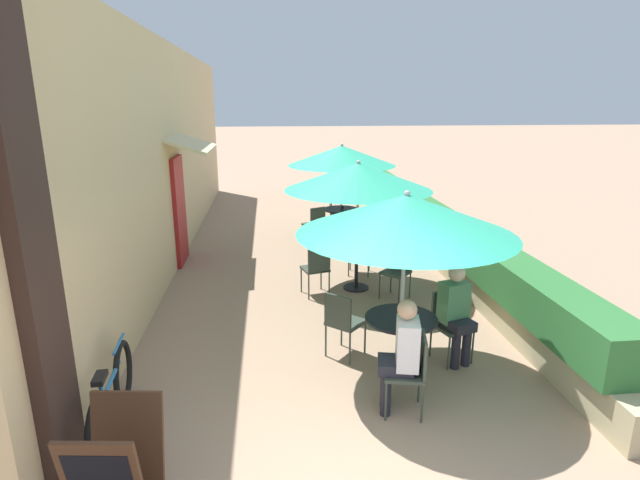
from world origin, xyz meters
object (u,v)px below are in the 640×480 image
Objects in this scene: seated_patron_near_right at (456,310)px; patio_table_mid at (357,258)px; patio_table_far at (341,216)px; seated_patron_near_left at (402,352)px; patio_umbrella_far at (342,156)px; patio_umbrella_mid at (358,177)px; cafe_chair_near_back at (342,319)px; coffee_cup_near at (413,316)px; cafe_chair_near_right at (449,320)px; cafe_chair_far_right at (335,210)px; coffee_cup_far at (342,208)px; cafe_chair_near_left at (412,367)px; patio_umbrella_near at (406,215)px; menu_board at (118,475)px; cafe_chair_far_left at (373,220)px; coffee_cup_mid at (347,246)px; cafe_chair_mid_left at (317,266)px; patio_table_near at (401,332)px; cafe_chair_far_back at (315,222)px; cafe_chair_mid_back at (355,247)px; cafe_chair_mid_right at (398,267)px; bicycle_leaning at (112,399)px.

seated_patron_near_right reaches higher than patio_table_mid.
seated_patron_near_left is at bearing -93.01° from patio_table_far.
seated_patron_near_left is 0.52× the size of patio_umbrella_far.
cafe_chair_near_back is at bearing -104.02° from patio_umbrella_mid.
seated_patron_near_right is 13.89× the size of coffee_cup_near.
cafe_chair_near_right is 1.00× the size of cafe_chair_far_right.
cafe_chair_near_left is at bearing -92.22° from coffee_cup_far.
patio_umbrella_near is at bearing -2.66° from seated_patron_near_left.
patio_table_far is 8.46m from menu_board.
cafe_chair_far_left is at bearing 72.84° from patio_table_mid.
seated_patron_near_left is 3.55m from coffee_cup_mid.
patio_umbrella_mid is at bearing 0.00° from patio_table_mid.
coffee_cup_far is (0.06, 5.99, 0.00)m from coffee_cup_near.
cafe_chair_near_left is 1.00× the size of cafe_chair_mid_left.
patio_table_near is 0.97× the size of cafe_chair_far_back.
cafe_chair_mid_left is 1.32m from cafe_chair_mid_back.
cafe_chair_near_back is at bearing 31.62° from seated_patron_near_left.
menu_board is (-1.90, -4.52, -0.02)m from cafe_chair_mid_left.
cafe_chair_near_back is 1.00× the size of cafe_chair_mid_left.
cafe_chair_far_back is at bearing 94.90° from patio_umbrella_near.
cafe_chair_near_left is at bearing -24.26° from cafe_chair_near_back.
coffee_cup_near is (-0.58, -0.37, 0.25)m from cafe_chair_near_right.
patio_umbrella_near is at bearing -91.57° from patio_table_far.
coffee_cup_far is (0.92, 3.40, 0.25)m from cafe_chair_mid_left.
patio_umbrella_far is at bearing 86.53° from patio_umbrella_mid.
patio_umbrella_mid is 2.79× the size of cafe_chair_mid_right.
cafe_chair_near_right is at bearing 137.66° from cafe_chair_mid_right.
cafe_chair_mid_back is at bearing 90.56° from coffee_cup_near.
patio_umbrella_mid is 3.34m from coffee_cup_far.
coffee_cup_far is (-0.56, 5.72, 0.08)m from seated_patron_near_right.
patio_table_near is at bearing -112.38° from cafe_chair_far_back.
patio_table_mid is 9.34× the size of coffee_cup_far.
menu_board reaches higher than patio_table_mid.
cafe_chair_near_right is at bearing 24.79° from cafe_chair_mid_back.
cafe_chair_near_left is 3.84m from patio_umbrella_mid.
patio_table_near is 0.26m from coffee_cup_near.
cafe_chair_mid_left is 0.51× the size of bicycle_leaning.
cafe_chair_far_back is 9.67× the size of coffee_cup_far.
cafe_chair_far_back is at bearing -146.99° from patio_umbrella_far.
cafe_chair_mid_back reaches higher than bicycle_leaning.
patio_table_mid is 0.97× the size of cafe_chair_far_back.
patio_table_far is at bearing 5.74° from cafe_chair_far_left.
seated_patron_near_right is 1.44× the size of cafe_chair_far_back.
patio_table_mid is 1.40m from patio_umbrella_mid.
seated_patron_near_left is 1.44× the size of cafe_chair_near_right.
patio_table_mid is at bearing 105.57° from cafe_chair_far_left.
cafe_chair_far_right is (0.04, 3.18, 0.00)m from cafe_chair_mid_back.
cafe_chair_mid_left is at bearing 135.15° from cafe_chair_near_back.
patio_table_mid is at bearing -93.47° from patio_umbrella_far.
cafe_chair_mid_left is at bearing 35.74° from cafe_chair_mid_right.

